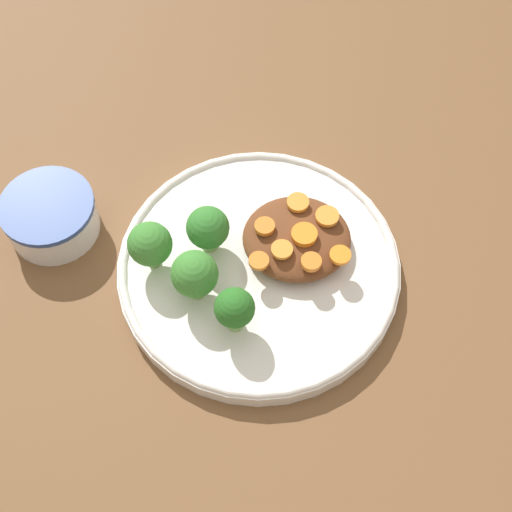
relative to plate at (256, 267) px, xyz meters
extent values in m
plane|color=brown|center=(0.00, 0.00, -0.01)|extent=(4.00, 4.00, 0.00)
cylinder|color=white|center=(0.00, 0.00, 0.00)|extent=(0.28, 0.28, 0.02)
torus|color=white|center=(0.00, 0.00, 0.01)|extent=(0.27, 0.27, 0.01)
cylinder|color=silver|center=(-0.21, 0.05, 0.01)|extent=(0.09, 0.09, 0.04)
cylinder|color=#2D478C|center=(-0.21, 0.05, 0.03)|extent=(0.09, 0.09, 0.01)
cylinder|color=white|center=(-0.21, 0.05, 0.02)|extent=(0.07, 0.07, 0.01)
ellipsoid|color=brown|center=(0.04, 0.02, 0.02)|extent=(0.11, 0.10, 0.03)
cylinder|color=#7FA85B|center=(-0.02, -0.07, 0.02)|extent=(0.02, 0.02, 0.03)
sphere|color=#286B23|center=(-0.02, -0.07, 0.04)|extent=(0.04, 0.04, 0.04)
cylinder|color=#7FA85B|center=(-0.05, 0.02, 0.02)|extent=(0.02, 0.02, 0.02)
sphere|color=#337A2D|center=(-0.05, 0.02, 0.04)|extent=(0.04, 0.04, 0.04)
cylinder|color=#759E51|center=(-0.10, 0.00, 0.02)|extent=(0.01, 0.01, 0.02)
sphere|color=#3D8433|center=(-0.10, 0.00, 0.04)|extent=(0.04, 0.04, 0.04)
cylinder|color=#759E51|center=(-0.06, -0.03, 0.02)|extent=(0.02, 0.02, 0.02)
sphere|color=#3D8433|center=(-0.06, -0.03, 0.04)|extent=(0.04, 0.04, 0.04)
cylinder|color=orange|center=(0.02, 0.00, 0.03)|extent=(0.02, 0.02, 0.00)
cylinder|color=orange|center=(0.07, 0.04, 0.03)|extent=(0.02, 0.02, 0.00)
cylinder|color=orange|center=(0.08, -0.01, 0.03)|extent=(0.02, 0.02, 0.00)
cylinder|color=orange|center=(0.01, 0.03, 0.03)|extent=(0.02, 0.02, 0.01)
cylinder|color=orange|center=(0.04, 0.02, 0.03)|extent=(0.03, 0.03, 0.01)
cylinder|color=orange|center=(0.05, -0.01, 0.03)|extent=(0.02, 0.02, 0.01)
cylinder|color=orange|center=(0.00, -0.01, 0.03)|extent=(0.02, 0.02, 0.00)
cylinder|color=orange|center=(0.04, 0.05, 0.03)|extent=(0.02, 0.02, 0.00)
camera|label=1|loc=(0.00, -0.34, 0.61)|focal=50.00mm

